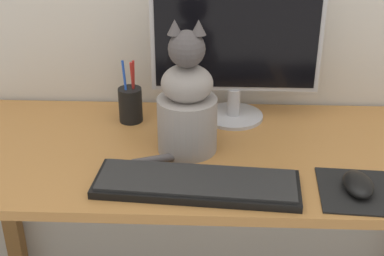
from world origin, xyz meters
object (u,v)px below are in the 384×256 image
(cat, at_px, (187,104))
(keyboard, at_px, (197,183))
(monitor, at_px, (236,41))
(pen_cup, at_px, (131,104))
(computer_mouse_right, at_px, (358,184))

(cat, bearing_deg, keyboard, -80.80)
(monitor, height_order, keyboard, monitor)
(pen_cup, bearing_deg, keyboard, -59.70)
(computer_mouse_right, relative_size, pen_cup, 0.59)
(keyboard, height_order, cat, cat)
(monitor, xyz_separation_m, cat, (-0.12, -0.19, -0.10))
(cat, xyz_separation_m, pen_cup, (-0.17, 0.16, -0.07))
(computer_mouse_right, bearing_deg, keyboard, 179.69)
(cat, height_order, pen_cup, cat)
(computer_mouse_right, bearing_deg, pen_cup, 148.66)
(pen_cup, bearing_deg, monitor, 5.89)
(monitor, relative_size, pen_cup, 2.56)
(monitor, bearing_deg, pen_cup, -174.11)
(pen_cup, bearing_deg, cat, -43.69)
(computer_mouse_right, relative_size, cat, 0.31)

